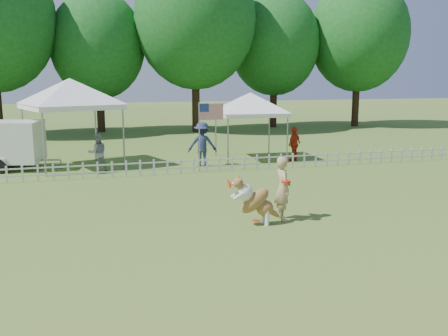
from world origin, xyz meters
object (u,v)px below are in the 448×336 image
(canopy_tent_right, at_px, (250,127))
(spectator_c, at_px, (294,144))
(spectator_b, at_px, (202,144))
(spectator_a, at_px, (98,153))
(canopy_tent_left, at_px, (72,124))
(frisbee_on_turf, at_px, (256,220))
(dog, at_px, (256,201))
(handler, at_px, (283,188))
(flag_pole, at_px, (199,137))

(canopy_tent_right, bearing_deg, spectator_c, -25.49)
(spectator_b, bearing_deg, spectator_a, 16.55)
(canopy_tent_left, relative_size, canopy_tent_right, 1.21)
(canopy_tent_left, height_order, spectator_c, canopy_tent_left)
(spectator_c, bearing_deg, spectator_b, -33.46)
(spectator_b, bearing_deg, frisbee_on_turf, 101.84)
(canopy_tent_right, bearing_deg, dog, -104.35)
(frisbee_on_turf, distance_m, spectator_c, 9.33)
(canopy_tent_left, bearing_deg, handler, -79.92)
(dog, xyz_separation_m, frisbee_on_turf, (0.14, 0.34, -0.60))
(handler, relative_size, canopy_tent_right, 0.57)
(flag_pole, bearing_deg, dog, -94.22)
(frisbee_on_turf, height_order, spectator_c, spectator_c)
(spectator_c, bearing_deg, canopy_tent_left, -44.36)
(handler, distance_m, canopy_tent_left, 10.80)
(frisbee_on_turf, height_order, canopy_tent_left, canopy_tent_left)
(canopy_tent_left, relative_size, flag_pole, 1.31)
(spectator_b, bearing_deg, flag_pole, 86.06)
(dog, distance_m, spectator_c, 9.67)
(spectator_a, bearing_deg, canopy_tent_left, -67.10)
(spectator_a, bearing_deg, canopy_tent_right, -176.55)
(handler, xyz_separation_m, frisbee_on_turf, (-0.67, 0.07, -0.80))
(handler, distance_m, canopy_tent_right, 9.39)
(canopy_tent_left, bearing_deg, spectator_c, -26.62)
(handler, relative_size, frisbee_on_turf, 7.98)
(canopy_tent_left, bearing_deg, canopy_tent_right, -21.22)
(canopy_tent_left, bearing_deg, dog, -84.46)
(dog, relative_size, spectator_a, 0.83)
(frisbee_on_turf, bearing_deg, spectator_c, 60.42)
(dog, xyz_separation_m, spectator_a, (-3.44, 8.14, 0.12))
(spectator_a, height_order, spectator_c, spectator_c)
(canopy_tent_right, height_order, spectator_a, canopy_tent_right)
(frisbee_on_turf, relative_size, spectator_b, 0.11)
(frisbee_on_turf, height_order, spectator_b, spectator_b)
(handler, bearing_deg, spectator_a, 33.32)
(frisbee_on_turf, relative_size, spectator_a, 0.14)
(spectator_a, distance_m, spectator_b, 4.09)
(dog, height_order, spectator_c, spectator_c)
(handler, bearing_deg, frisbee_on_turf, 88.66)
(canopy_tent_left, bearing_deg, spectator_b, -35.18)
(dog, distance_m, canopy_tent_right, 9.89)
(frisbee_on_turf, bearing_deg, spectator_a, 114.67)
(handler, xyz_separation_m, canopy_tent_left, (-5.16, 9.44, 0.91))
(frisbee_on_turf, bearing_deg, flag_pole, 88.79)
(handler, height_order, spectator_c, handler)
(dog, distance_m, spectator_b, 8.25)
(canopy_tent_left, bearing_deg, flag_pole, -46.76)
(handler, height_order, spectator_b, spectator_b)
(spectator_a, relative_size, spectator_c, 0.99)
(flag_pole, height_order, spectator_b, flag_pole)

